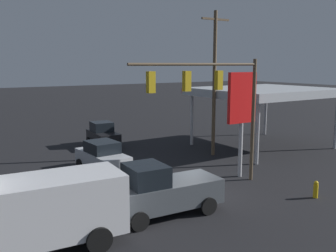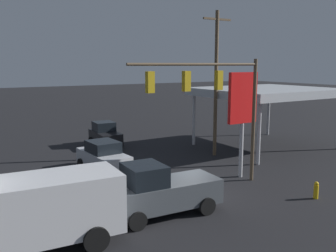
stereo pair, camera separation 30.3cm
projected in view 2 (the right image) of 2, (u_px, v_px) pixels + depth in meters
ground_plane at (189, 197)px, 18.92m from camera, size 200.00×200.00×0.00m
traffic_signal_assembly at (213, 93)px, 19.39m from camera, size 7.96×0.43×6.95m
utility_pole at (216, 81)px, 26.84m from camera, size 2.40×0.26×10.37m
gas_station_canopy at (266, 92)px, 29.75m from camera, size 9.89×8.62×4.78m
price_sign at (243, 103)px, 21.66m from camera, size 2.01×0.27×6.20m
pickup_parked at (160, 191)px, 16.55m from camera, size 5.31×2.50×2.40m
sedan_far at (103, 157)px, 23.37m from camera, size 2.27×4.50×1.93m
delivery_truck at (19, 208)px, 13.04m from camera, size 6.95×2.94×3.58m
hatchback_crossing at (105, 134)px, 30.72m from camera, size 2.15×3.90×1.97m
fire_hydrant at (316, 190)px, 18.67m from camera, size 0.24×0.24×0.88m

